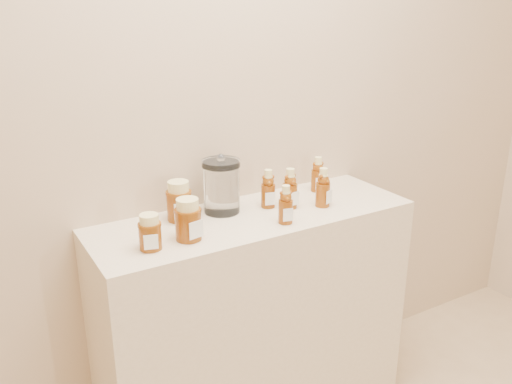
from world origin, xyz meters
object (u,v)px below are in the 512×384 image
display_table (255,322)px  glass_canister (221,184)px  bear_bottle_front_left (286,202)px  bear_bottle_back_left (268,186)px  honey_jar_left (150,232)px

display_table → glass_canister: size_ratio=5.60×
bear_bottle_front_left → display_table: bearing=129.1°
bear_bottle_back_left → honey_jar_left: bear_bottle_back_left is taller
bear_bottle_front_left → glass_canister: glass_canister is taller
display_table → glass_canister: glass_canister is taller
bear_bottle_back_left → honey_jar_left: 0.52m
bear_bottle_back_left → glass_canister: (-0.17, 0.05, 0.02)m
bear_bottle_back_left → honey_jar_left: size_ratio=1.43×
bear_bottle_back_left → bear_bottle_front_left: bearing=-84.7°
bear_bottle_back_left → bear_bottle_front_left: 0.16m
honey_jar_left → glass_canister: bearing=43.3°
display_table → honey_jar_left: (-0.42, -0.08, 0.51)m
honey_jar_left → glass_canister: 0.38m
honey_jar_left → bear_bottle_back_left: bearing=30.4°
honey_jar_left → glass_canister: size_ratio=0.54×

